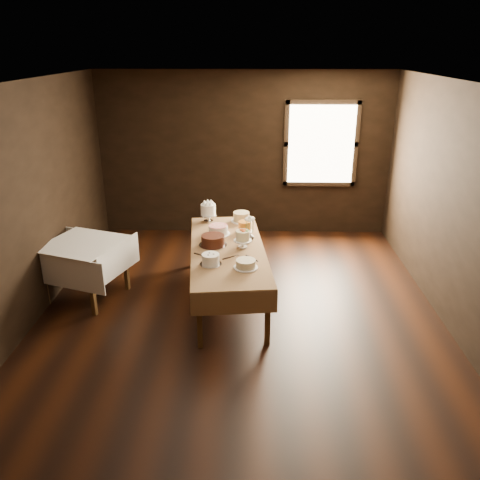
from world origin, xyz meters
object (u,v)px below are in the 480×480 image
object	(u,v)px
cake_server_a	(234,256)
cake_server_d	(243,239)
cake_caramel	(244,227)
cake_server_c	(223,240)
cake_swirl	(211,260)
cake_cream	(246,264)
cake_server_e	(205,256)
display_table	(228,251)
cake_flowers	(243,240)
side_table	(83,249)
cake_meringue	(208,213)
cake_chocolate	(213,241)
cake_server_b	(254,260)
flower_vase	(250,236)
cake_speckled	(241,217)
cake_lattice	(218,230)

from	to	relation	value
cake_server_a	cake_server_d	xyz separation A→B (m)	(0.10, 0.58, 0.00)
cake_caramel	cake_server_c	bearing A→B (deg)	-129.39
cake_swirl	cake_cream	distance (m)	0.43
cake_server_c	cake_server_e	size ratio (longest dim) A/B	1.00
display_table	cake_flowers	xyz separation A→B (m)	(0.20, 0.01, 0.16)
cake_flowers	cake_server_a	bearing A→B (deg)	-109.50
side_table	cake_server_e	size ratio (longest dim) A/B	4.91
cake_server_a	cake_server_e	xyz separation A→B (m)	(-0.36, -0.01, 0.00)
cake_swirl	cake_server_c	size ratio (longest dim) A/B	1.10
cake_swirl	cake_server_a	world-z (taller)	cake_swirl
cake_flowers	cake_cream	xyz separation A→B (m)	(0.05, -0.62, -0.06)
cake_caramel	cake_server_c	distance (m)	0.44
cake_meringue	cake_swirl	size ratio (longest dim) A/B	1.14
cake_server_a	cake_chocolate	bearing A→B (deg)	93.41
cake_server_b	cake_server_a	bearing A→B (deg)	-149.15
display_table	cake_chocolate	xyz separation A→B (m)	(-0.19, 0.07, 0.12)
cake_swirl	cake_cream	world-z (taller)	cake_swirl
cake_caramel	cake_swirl	bearing A→B (deg)	-108.95
side_table	cake_cream	distance (m)	2.22
display_table	flower_vase	world-z (taller)	flower_vase
cake_server_b	flower_vase	world-z (taller)	flower_vase
cake_chocolate	cake_server_d	xyz separation A→B (m)	(0.39, 0.23, -0.06)
cake_speckled	cake_server_e	distance (m)	1.36
cake_swirl	cake_server_e	xyz separation A→B (m)	(-0.09, 0.24, -0.06)
cake_meringue	cake_lattice	bearing A→B (deg)	-70.70
cake_meringue	cake_caramel	size ratio (longest dim) A/B	1.30
cake_flowers	cake_server_d	world-z (taller)	cake_flowers
side_table	cake_server_d	xyz separation A→B (m)	(2.08, 0.30, 0.05)
cake_swirl	flower_vase	xyz separation A→B (m)	(0.46, 0.77, -0.00)
cake_server_c	display_table	bearing A→B (deg)	-166.40
cake_cream	cake_swirl	bearing A→B (deg)	169.18
cake_meringue	cake_swirl	world-z (taller)	cake_meringue
cake_chocolate	cake_server_a	world-z (taller)	cake_chocolate
cake_chocolate	cake_server_d	bearing A→B (deg)	31.08
cake_speckled	cake_server_d	size ratio (longest dim) A/B	1.30
cake_chocolate	cake_server_b	xyz separation A→B (m)	(0.54, -0.44, -0.06)
cake_flowers	flower_vase	distance (m)	0.25
cake_chocolate	flower_vase	world-z (taller)	cake_chocolate
display_table	cake_meringue	bearing A→B (deg)	108.65
cake_meringue	cake_lattice	distance (m)	0.55
cake_server_a	display_table	bearing A→B (deg)	72.13
cake_server_e	flower_vase	bearing A→B (deg)	76.11
cake_meringue	cake_server_b	xyz separation A→B (m)	(0.68, -1.36, -0.12)
display_table	side_table	xyz separation A→B (m)	(-1.89, 0.00, 0.01)
cake_lattice	cake_chocolate	world-z (taller)	cake_chocolate
cake_swirl	display_table	bearing A→B (deg)	71.75
display_table	cake_meringue	world-z (taller)	cake_meringue
side_table	cake_server_d	bearing A→B (deg)	8.15
cake_chocolate	cake_server_e	xyz separation A→B (m)	(-0.07, -0.35, -0.06)
cake_meringue	cake_server_c	xyz separation A→B (m)	(0.26, -0.73, -0.12)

